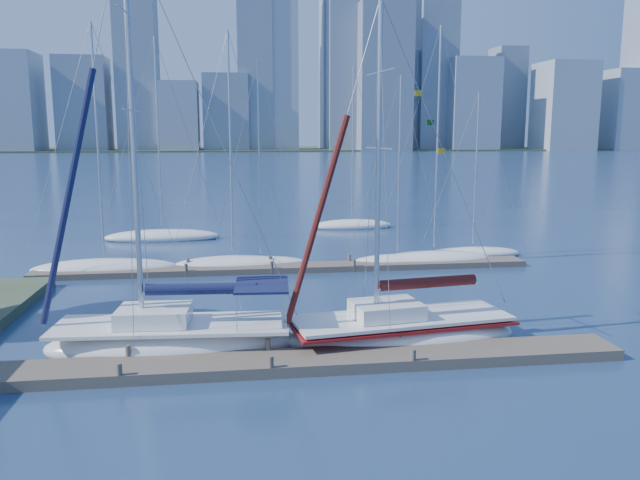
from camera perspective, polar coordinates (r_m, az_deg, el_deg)
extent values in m
plane|color=navy|center=(22.73, -4.64, -11.65)|extent=(700.00, 700.00, 0.00)
cube|color=brown|center=(22.66, -4.65, -11.18)|extent=(26.00, 2.00, 0.40)
cube|color=brown|center=(38.15, -3.02, -2.56)|extent=(30.00, 1.80, 0.36)
cube|color=#38472D|center=(341.25, -7.74, 8.20)|extent=(800.00, 100.00, 1.50)
ellipsoid|color=white|center=(24.90, -13.29, -9.27)|extent=(9.73, 3.74, 1.68)
cube|color=white|center=(24.66, -13.36, -7.55)|extent=(9.01, 3.45, 0.13)
cube|color=white|center=(24.67, -14.94, -6.67)|extent=(2.81, 2.20, 0.61)
cylinder|color=silver|center=(23.81, -16.74, 9.55)|extent=(0.20, 0.20, 14.51)
cylinder|color=silver|center=(24.16, -10.79, -4.66)|extent=(4.52, 0.41, 0.11)
cylinder|color=#111838|center=(24.13, -10.80, -4.40)|extent=(4.18, 0.72, 0.45)
cube|color=#111838|center=(23.94, -5.34, -4.11)|extent=(2.18, 2.78, 0.09)
ellipsoid|color=white|center=(25.43, 7.43, -8.70)|extent=(9.67, 4.34, 1.64)
cube|color=white|center=(25.20, 7.47, -7.05)|extent=(8.95, 4.00, 0.13)
cube|color=white|center=(24.85, 6.09, -6.35)|extent=(2.87, 2.34, 0.60)
cylinder|color=silver|center=(23.76, 5.36, 6.90)|extent=(0.20, 0.20, 12.06)
cylinder|color=silver|center=(25.33, 9.86, -4.09)|extent=(4.39, 0.73, 0.11)
cylinder|color=#3D0D0E|center=(25.30, 9.87, -3.85)|extent=(4.09, 1.00, 0.44)
cube|color=maroon|center=(25.26, 7.46, -7.46)|extent=(9.17, 4.15, 0.11)
ellipsoid|color=white|center=(39.78, -19.04, -2.51)|extent=(9.03, 5.56, 1.24)
cylinder|color=silver|center=(38.96, -19.66, 8.49)|extent=(0.14, 0.14, 13.39)
ellipsoid|color=white|center=(39.19, -7.94, -2.27)|extent=(7.76, 3.94, 1.16)
cylinder|color=silver|center=(38.36, -8.20, 8.67)|extent=(0.13, 0.13, 13.19)
ellipsoid|color=white|center=(39.43, -5.44, -2.20)|extent=(6.20, 2.93, 0.96)
cylinder|color=silver|center=(38.62, -5.59, 7.39)|extent=(0.11, 0.11, 11.74)
ellipsoid|color=white|center=(40.17, 7.06, -2.00)|extent=(6.01, 1.99, 0.99)
cylinder|color=silver|center=(39.40, 7.25, 6.81)|extent=(0.11, 0.11, 10.88)
ellipsoid|color=white|center=(40.96, 10.36, -1.80)|extent=(7.81, 2.76, 1.19)
cylinder|color=silver|center=(40.17, 10.70, 9.04)|extent=(0.13, 0.13, 13.69)
ellipsoid|color=white|center=(43.77, 13.77, -1.24)|extent=(7.05, 4.12, 0.97)
cylinder|color=silver|center=(43.08, 14.07, 6.27)|extent=(0.11, 0.11, 10.06)
ellipsoid|color=white|center=(50.75, -14.19, 0.27)|extent=(9.19, 3.60, 1.23)
cylinder|color=silver|center=(50.11, -14.58, 9.43)|extent=(0.13, 0.13, 14.38)
ellipsoid|color=white|center=(55.42, 2.95, 1.32)|extent=(7.27, 2.52, 1.16)
cylinder|color=silver|center=(54.84, 3.02, 8.88)|extent=(0.13, 0.13, 12.91)
cube|color=#7D8EA2|center=(320.07, -25.76, 11.24)|extent=(16.48, 23.42, 44.48)
cube|color=slate|center=(316.48, -20.80, 11.49)|extent=(22.75, 17.63, 43.38)
cube|color=gray|center=(333.93, -16.13, 10.71)|extent=(14.70, 17.61, 32.92)
cube|color=#7D8EA2|center=(307.18, -12.72, 10.92)|extent=(17.77, 19.81, 32.33)
cube|color=slate|center=(308.01, -8.60, 11.41)|extent=(21.32, 16.86, 36.29)
cube|color=gray|center=(313.81, -3.85, 16.70)|extent=(18.21, 14.99, 93.49)
cube|color=#7D8EA2|center=(331.59, 1.43, 15.09)|extent=(15.07, 17.46, 79.17)
cube|color=slate|center=(309.32, 5.84, 14.49)|extent=(24.91, 18.95, 68.93)
cube|color=gray|center=(329.53, 8.67, 12.35)|extent=(14.98, 17.11, 48.56)
cube|color=#7D8EA2|center=(322.97, 13.67, 11.90)|extent=(23.71, 18.80, 44.65)
cube|color=slate|center=(362.82, 16.65, 12.24)|extent=(15.54, 17.52, 54.04)
cube|color=gray|center=(342.81, 21.40, 11.28)|extent=(25.03, 23.94, 43.49)
cube|color=#7D8EA2|center=(358.50, 25.69, 10.63)|extent=(15.52, 21.38, 40.15)
cube|color=slate|center=(318.12, -16.54, 18.25)|extent=(18.78, 18.00, 115.62)
cube|color=slate|center=(313.64, -6.01, 16.55)|extent=(16.39, 18.00, 92.19)
cube|color=slate|center=(319.58, 2.47, 18.05)|extent=(19.24, 18.00, 109.66)
cube|color=slate|center=(328.42, 10.45, 14.54)|extent=(18.84, 18.00, 73.96)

